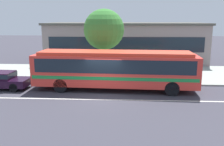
{
  "coord_description": "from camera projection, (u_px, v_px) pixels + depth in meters",
  "views": [
    {
      "loc": [
        1.5,
        -16.37,
        5.2
      ],
      "look_at": [
        0.54,
        1.42,
        1.3
      ],
      "focal_mm": 40.31,
      "sensor_mm": 36.0,
      "label": 1
    }
  ],
  "objects": [
    {
      "name": "ground_plane",
      "position": [
        103.0,
        96.0,
        17.16
      ],
      "size": [
        120.0,
        120.0,
        0.0
      ],
      "primitive_type": "plane",
      "color": "#393741"
    },
    {
      "name": "sidewalk_slab",
      "position": [
        110.0,
        73.0,
        23.92
      ],
      "size": [
        60.0,
        8.0,
        0.12
      ],
      "primitive_type": "cube",
      "color": "#999F94",
      "rests_on": "ground_plane"
    },
    {
      "name": "lane_stripe_center",
      "position": [
        102.0,
        100.0,
        16.38
      ],
      "size": [
        56.0,
        0.16,
        0.01
      ],
      "primitive_type": "cube",
      "color": "silver",
      "rests_on": "ground_plane"
    },
    {
      "name": "transit_bus",
      "position": [
        115.0,
        68.0,
        18.32
      ],
      "size": [
        11.91,
        3.05,
        2.86
      ],
      "color": "red",
      "rests_on": "ground_plane"
    },
    {
      "name": "pedestrian_waiting_near_sign",
      "position": [
        166.0,
        69.0,
        20.73
      ],
      "size": [
        0.46,
        0.46,
        1.66
      ],
      "color": "#785C58",
      "rests_on": "sidewalk_slab"
    },
    {
      "name": "street_tree_near_stop",
      "position": [
        104.0,
        30.0,
        21.36
      ],
      "size": [
        3.45,
        3.45,
        5.86
      ],
      "color": "brown",
      "rests_on": "sidewalk_slab"
    },
    {
      "name": "station_building",
      "position": [
        125.0,
        42.0,
        30.46
      ],
      "size": [
        18.53,
        7.64,
        4.67
      ],
      "color": "gray",
      "rests_on": "ground_plane"
    }
  ]
}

